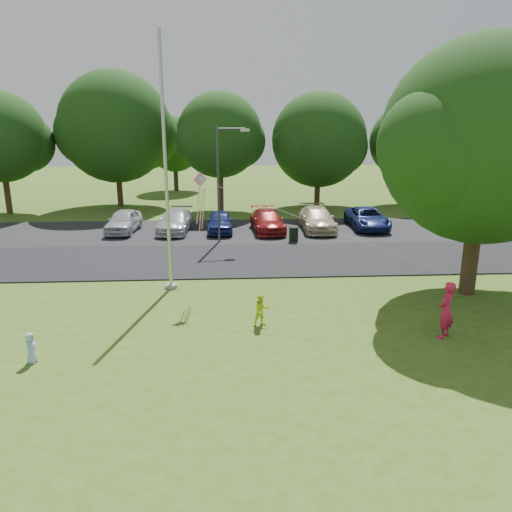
{
  "coord_description": "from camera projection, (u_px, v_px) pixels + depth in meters",
  "views": [
    {
      "loc": [
        -1.14,
        -14.81,
        6.83
      ],
      "look_at": [
        -0.02,
        4.0,
        1.6
      ],
      "focal_mm": 35.0,
      "sensor_mm": 36.0,
      "label": 1
    }
  ],
  "objects": [
    {
      "name": "child_yellow",
      "position": [
        261.0,
        310.0,
        16.84
      ],
      "size": [
        0.63,
        0.54,
        1.12
      ],
      "primitive_type": "imported",
      "rotation": [
        0.0,
        0.0,
        0.24
      ],
      "color": "#D8F326",
      "rests_on": "ground"
    },
    {
      "name": "parking_strip",
      "position": [
        245.0,
        231.0,
        31.04
      ],
      "size": [
        42.0,
        7.0,
        0.06
      ],
      "primitive_type": "cube",
      "color": "black",
      "rests_on": "ground"
    },
    {
      "name": "flagpole",
      "position": [
        166.0,
        188.0,
        19.63
      ],
      "size": [
        0.5,
        0.5,
        10.0
      ],
      "color": "#B7BABF",
      "rests_on": "ground"
    },
    {
      "name": "tree_row",
      "position": [
        261.0,
        133.0,
        38.0
      ],
      "size": [
        64.35,
        11.94,
        10.88
      ],
      "color": "#332316",
      "rests_on": "ground"
    },
    {
      "name": "woman",
      "position": [
        446.0,
        310.0,
        15.83
      ],
      "size": [
        0.8,
        0.8,
        1.88
      ],
      "primitive_type": "imported",
      "rotation": [
        0.0,
        0.0,
        3.93
      ],
      "color": "#CE1B45",
      "rests_on": "ground"
    },
    {
      "name": "ground",
      "position": [
        264.0,
        337.0,
        16.13
      ],
      "size": [
        120.0,
        120.0,
        0.0
      ],
      "primitive_type": "plane",
      "color": "#395A17",
      "rests_on": "ground"
    },
    {
      "name": "park_road",
      "position": [
        251.0,
        260.0,
        24.78
      ],
      "size": [
        60.0,
        6.0,
        0.06
      ],
      "primitive_type": "cube",
      "color": "black",
      "rests_on": "ground"
    },
    {
      "name": "big_tree",
      "position": [
        482.0,
        146.0,
        18.5
      ],
      "size": [
        8.55,
        7.72,
        9.86
      ],
      "rotation": [
        0.0,
        0.0,
        -0.35
      ],
      "color": "#332316",
      "rests_on": "ground"
    },
    {
      "name": "horizon_trees",
      "position": [
        280.0,
        145.0,
        47.8
      ],
      "size": [
        77.46,
        7.2,
        7.02
      ],
      "color": "#332316",
      "rests_on": "ground"
    },
    {
      "name": "street_lamp",
      "position": [
        223.0,
        174.0,
        27.29
      ],
      "size": [
        1.8,
        0.43,
        6.43
      ],
      "rotation": [
        0.0,
        0.0,
        0.14
      ],
      "color": "#3F3F44",
      "rests_on": "ground"
    },
    {
      "name": "parked_cars",
      "position": [
        258.0,
        220.0,
        30.87
      ],
      "size": [
        17.25,
        5.16,
        1.38
      ],
      "color": "silver",
      "rests_on": "ground"
    },
    {
      "name": "trash_can",
      "position": [
        294.0,
        235.0,
        28.26
      ],
      "size": [
        0.55,
        0.55,
        0.87
      ],
      "rotation": [
        0.0,
        0.0,
        0.24
      ],
      "color": "black",
      "rests_on": "ground"
    },
    {
      "name": "kite",
      "position": [
        208.0,
        194.0,
        18.82
      ],
      "size": [
        8.17,
        4.87,
        2.74
      ],
      "rotation": [
        0.0,
        0.0,
        0.4
      ],
      "color": "pink",
      "rests_on": "ground"
    },
    {
      "name": "child_blue",
      "position": [
        31.0,
        348.0,
        14.3
      ],
      "size": [
        0.29,
        0.45,
        0.92
      ],
      "primitive_type": "imported",
      "rotation": [
        0.0,
        0.0,
        1.57
      ],
      "color": "#A1C3F7",
      "rests_on": "ground"
    }
  ]
}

